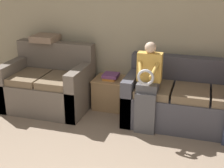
# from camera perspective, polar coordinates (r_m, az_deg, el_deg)

# --- Properties ---
(wall_back) EXTENTS (7.37, 0.06, 2.55)m
(wall_back) POSITION_cam_1_polar(r_m,az_deg,el_deg) (4.95, 3.90, 10.42)
(wall_back) COLOR #BCB293
(wall_back) RESTS_ON ground_plane
(couch_main) EXTENTS (1.85, 0.86, 0.92)m
(couch_main) POSITION_cam_1_polar(r_m,az_deg,el_deg) (4.61, 14.18, -3.13)
(couch_main) COLOR #4C4C56
(couch_main) RESTS_ON ground_plane
(couch_side) EXTENTS (1.31, 0.90, 1.01)m
(couch_side) POSITION_cam_1_polar(r_m,az_deg,el_deg) (5.10, -11.46, -0.35)
(couch_side) COLOR #70665B
(couch_side) RESTS_ON ground_plane
(child_left_seated) EXTENTS (0.34, 0.37, 1.23)m
(child_left_seated) POSITION_cam_1_polar(r_m,az_deg,el_deg) (4.21, 6.55, -0.07)
(child_left_seated) COLOR #56565B
(child_left_seated) RESTS_ON ground_plane
(side_shelf) EXTENTS (0.53, 0.49, 0.49)m
(side_shelf) POSITION_cam_1_polar(r_m,az_deg,el_deg) (5.02, -0.17, -1.53)
(side_shelf) COLOR #9E7A51
(side_shelf) RESTS_ON ground_plane
(book_stack) EXTENTS (0.24, 0.27, 0.08)m
(book_stack) POSITION_cam_1_polar(r_m,az_deg,el_deg) (4.92, -0.23, 1.44)
(book_stack) COLOR orange
(book_stack) RESTS_ON side_shelf
(throw_pillow) EXTENTS (0.39, 0.39, 0.10)m
(throw_pillow) POSITION_cam_1_polar(r_m,az_deg,el_deg) (5.24, -12.09, 8.22)
(throw_pillow) COLOR gray
(throw_pillow) RESTS_ON couch_side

